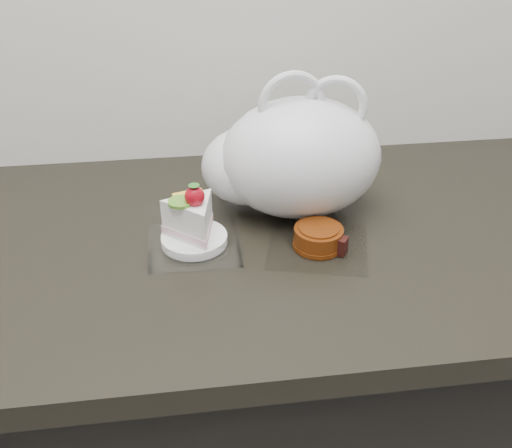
{
  "coord_description": "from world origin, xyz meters",
  "views": [
    {
      "loc": [
        -0.02,
        0.91,
        1.4
      ],
      "look_at": [
        0.07,
        1.65,
        0.94
      ],
      "focal_mm": 40.0,
      "sensor_mm": 36.0,
      "label": 1
    }
  ],
  "objects": [
    {
      "name": "plastic_bag",
      "position": [
        0.15,
        1.76,
        1.0
      ],
      "size": [
        0.31,
        0.23,
        0.25
      ],
      "rotation": [
        0.0,
        0.0,
        -0.08
      ],
      "color": "silver",
      "rests_on": "counter"
    },
    {
      "name": "cake_tray",
      "position": [
        -0.02,
        1.67,
        0.93
      ],
      "size": [
        0.14,
        0.14,
        0.11
      ],
      "rotation": [
        0.0,
        0.0,
        -0.01
      ],
      "color": "white",
      "rests_on": "counter"
    },
    {
      "name": "counter",
      "position": [
        0.0,
        1.69,
        0.45
      ],
      "size": [
        2.04,
        0.64,
        0.9
      ],
      "color": "black",
      "rests_on": "ground"
    },
    {
      "name": "mooncake_wrap",
      "position": [
        0.17,
        1.64,
        0.91
      ],
      "size": [
        0.19,
        0.18,
        0.04
      ],
      "rotation": [
        0.0,
        0.0,
        -0.09
      ],
      "color": "white",
      "rests_on": "counter"
    }
  ]
}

